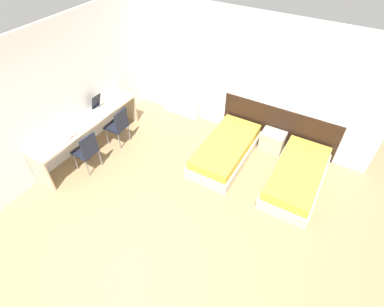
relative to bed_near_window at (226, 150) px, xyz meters
The scene contains 13 objects.
ground_plane 2.95m from the bed_near_window, 97.24° to the right, with size 20.00×20.00×0.00m, color #9E7F56.
wall_back 1.57m from the bed_near_window, 110.12° to the left, with size 6.02×0.05×2.70m.
wall_left 3.27m from the bed_near_window, 161.61° to the right, with size 0.05×4.90×2.70m.
headboard_panel 1.25m from the bed_near_window, 52.47° to the left, with size 2.50×0.03×0.91m.
bed_near_window is the anchor object (origin of this frame).
bed_near_door 1.49m from the bed_near_window, ahead, with size 0.91×1.88×0.42m.
nightstand 1.07m from the bed_near_window, 45.46° to the left, with size 0.49×0.36×0.44m.
radiator 1.89m from the bed_near_window, 151.89° to the left, with size 0.97×0.12×0.49m.
desk 2.91m from the bed_near_window, 155.38° to the right, with size 0.52×2.56×0.75m.
chair_near_laptop 2.36m from the bed_near_window, 161.67° to the right, with size 0.41×0.41×0.89m.
chair_near_notebook 2.79m from the bed_near_window, 143.06° to the right, with size 0.42×0.42×0.89m.
laptop 2.83m from the bed_near_window, 164.49° to the right, with size 0.34×0.25×0.33m.
open_notebook 3.17m from the bed_near_window, 147.52° to the right, with size 0.34×0.21×0.02m.
Camera 1 is at (2.09, -1.45, 4.39)m, focal length 28.00 mm.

